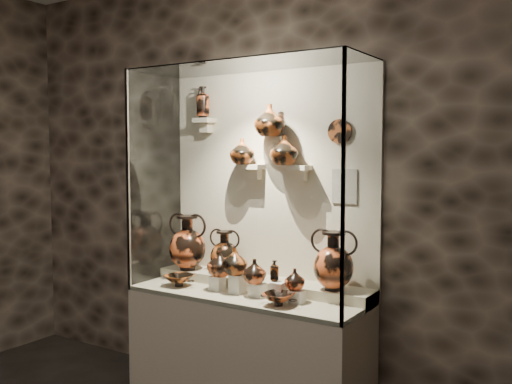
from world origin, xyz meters
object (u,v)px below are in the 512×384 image
amphora_left (188,242)px  lekythos_tall (203,100)px  jug_e (295,279)px  lekythos_small (275,269)px  amphora_right (333,261)px  ovoid_vase_c (284,150)px  jug_b (235,261)px  jug_c (255,271)px  jug_a (220,263)px  amphora_mid (225,252)px  ovoid_vase_b (270,120)px  kylix_left (179,279)px  kylix_right (279,298)px  ovoid_vase_a (242,151)px

amphora_left → lekythos_tall: size_ratio=1.57×
jug_e → lekythos_small: size_ratio=0.88×
amphora_right → ovoid_vase_c: 0.83m
jug_b → jug_c: jug_b is taller
amphora_right → jug_c: bearing=-158.2°
jug_a → jug_b: size_ratio=1.00×
amphora_mid → lekythos_tall: lekythos_tall is taller
jug_b → ovoid_vase_c: 0.84m
lekythos_small → amphora_right: bearing=6.9°
jug_e → ovoid_vase_c: (-0.21, 0.23, 0.84)m
amphora_left → jug_e: bearing=-2.9°
jug_b → jug_e: 0.47m
jug_c → lekythos_small: bearing=31.3°
jug_e → amphora_left: bearing=172.3°
amphora_right → ovoid_vase_b: bearing=175.1°
jug_b → ovoid_vase_b: 1.02m
lekythos_tall → amphora_left: bearing=-106.8°
lekythos_tall → ovoid_vase_c: bearing=17.8°
amphora_right → lekythos_small: amphora_right is taller
kylix_left → lekythos_tall: lekythos_tall is taller
jug_b → lekythos_tall: 1.28m
amphora_left → jug_b: amphora_left is taller
kylix_left → ovoid_vase_c: size_ratio=1.25×
lekythos_tall → ovoid_vase_b: bearing=16.5°
jug_a → kylix_right: (0.55, -0.12, -0.14)m
amphora_left → jug_c: 0.76m
kylix_left → amphora_right: bearing=-2.0°
ovoid_vase_a → ovoid_vase_b: ovoid_vase_b is taller
jug_c → kylix_right: jug_c is taller
jug_a → lekythos_small: (0.45, 0.00, 0.01)m
amphora_right → jug_a: bearing=-166.7°
amphora_right → jug_a: 0.82m
kylix_right → ovoid_vase_c: size_ratio=1.20×
kylix_right → jug_e: bearing=85.8°
jug_b → jug_e: jug_b is taller
jug_b → ovoid_vase_c: bearing=63.0°
jug_b → jug_c: 0.17m
amphora_right → lekythos_tall: 1.59m
jug_a → lekythos_tall: (-0.35, 0.27, 1.18)m
jug_e → ovoid_vase_c: size_ratio=0.67×
amphora_mid → ovoid_vase_b: ovoid_vase_b is taller
lekythos_small → ovoid_vase_b: 1.04m
jug_a → jug_b: (0.13, -0.01, 0.03)m
jug_e → amphora_mid: bearing=165.3°
amphora_mid → lekythos_small: (0.55, -0.20, -0.03)m
amphora_right → kylix_left: (-1.11, -0.24, -0.21)m
jug_a → kylix_left: 0.36m
jug_c → lekythos_tall: bearing=-178.8°
amphora_left → jug_a: amphora_left is taller
amphora_right → jug_c: 0.54m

